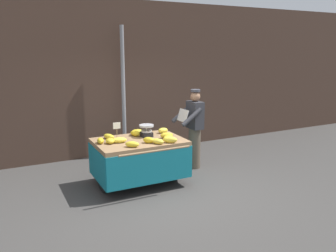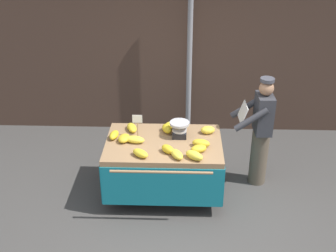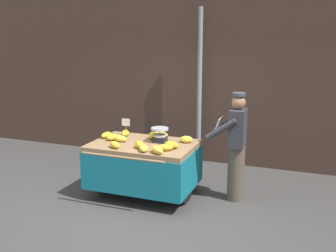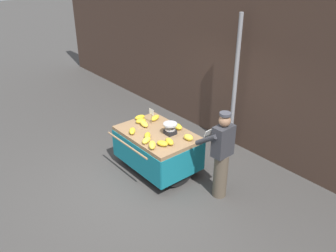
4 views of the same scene
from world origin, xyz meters
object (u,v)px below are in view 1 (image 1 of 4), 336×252
at_px(banana_bunch_5, 135,133).
at_px(banana_bunch_9, 158,141).
at_px(banana_bunch_2, 110,141).
at_px(banana_bunch_8, 167,135).
at_px(weighing_scale, 146,131).
at_px(banana_bunch_3, 170,140).
at_px(banana_bunch_0, 109,136).
at_px(banana_bunch_6, 149,140).
at_px(banana_cart, 139,152).
at_px(banana_bunch_4, 163,130).
at_px(vendor_person, 194,129).
at_px(banana_bunch_12, 132,144).
at_px(banana_bunch_7, 119,140).
at_px(banana_bunch_1, 168,137).
at_px(banana_bunch_10, 137,132).
at_px(price_sign, 117,127).
at_px(banana_bunch_11, 100,141).
at_px(street_pole, 123,93).

height_order(banana_bunch_5, banana_bunch_9, banana_bunch_5).
bearing_deg(banana_bunch_2, banana_bunch_8, -5.84).
height_order(weighing_scale, banana_bunch_3, weighing_scale).
distance_m(banana_bunch_0, banana_bunch_6, 0.82).
distance_m(banana_cart, banana_bunch_4, 0.74).
bearing_deg(vendor_person, banana_bunch_3, -140.93).
bearing_deg(banana_bunch_12, banana_cart, 54.19).
relative_size(banana_bunch_5, banana_bunch_7, 0.81).
bearing_deg(banana_bunch_12, banana_bunch_1, 11.02).
bearing_deg(banana_bunch_5, banana_bunch_4, -1.76).
distance_m(banana_bunch_4, banana_bunch_10, 0.52).
bearing_deg(price_sign, banana_bunch_0, 121.25).
bearing_deg(banana_bunch_2, banana_cart, -0.05).
bearing_deg(banana_bunch_8, weighing_scale, 138.08).
distance_m(banana_bunch_6, banana_bunch_7, 0.54).
height_order(weighing_scale, banana_bunch_6, weighing_scale).
bearing_deg(banana_bunch_11, weighing_scale, 4.45).
height_order(banana_bunch_2, banana_bunch_8, banana_bunch_8).
distance_m(weighing_scale, banana_bunch_4, 0.43).
bearing_deg(banana_bunch_11, banana_bunch_0, 45.70).
height_order(weighing_scale, banana_bunch_0, weighing_scale).
distance_m(street_pole, banana_bunch_7, 2.12).
bearing_deg(banana_bunch_12, banana_bunch_6, 17.60).
bearing_deg(banana_bunch_7, banana_bunch_8, -4.92).
bearing_deg(banana_bunch_10, weighing_scale, -71.13).
relative_size(banana_bunch_4, banana_bunch_10, 0.80).
xyz_separation_m(street_pole, banana_bunch_1, (0.12, -2.11, -0.61)).
xyz_separation_m(banana_bunch_6, banana_bunch_8, (0.45, 0.18, -0.00)).
relative_size(banana_bunch_8, vendor_person, 0.14).
bearing_deg(weighing_scale, banana_bunch_3, -71.48).
xyz_separation_m(banana_bunch_3, banana_bunch_9, (-0.23, 0.03, -0.01)).
relative_size(banana_bunch_1, banana_bunch_3, 0.84).
relative_size(banana_bunch_3, banana_bunch_6, 1.30).
bearing_deg(street_pole, banana_bunch_11, -121.35).
relative_size(weighing_scale, price_sign, 0.82).
height_order(weighing_scale, banana_bunch_5, weighing_scale).
distance_m(price_sign, banana_bunch_3, 1.01).
bearing_deg(banana_bunch_12, banana_bunch_7, 106.97).
distance_m(banana_bunch_7, banana_bunch_8, 0.93).
xyz_separation_m(banana_bunch_0, banana_bunch_8, (1.00, -0.43, 0.01)).
relative_size(banana_bunch_5, banana_bunch_9, 0.91).
height_order(banana_bunch_8, banana_bunch_9, banana_bunch_8).
bearing_deg(banana_bunch_6, banana_bunch_4, 45.07).
xyz_separation_m(banana_bunch_4, banana_bunch_5, (-0.59, 0.02, 0.00)).
bearing_deg(banana_bunch_0, price_sign, -58.75).
relative_size(banana_cart, banana_bunch_7, 5.84).
distance_m(banana_cart, banana_bunch_7, 0.49).
bearing_deg(banana_bunch_4, banana_bunch_9, -122.66).
distance_m(banana_bunch_5, banana_bunch_9, 0.72).
xyz_separation_m(weighing_scale, banana_bunch_10, (-0.09, 0.26, -0.07)).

